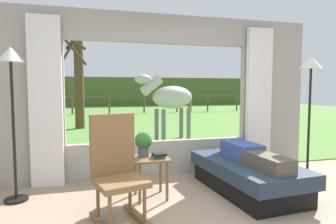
{
  "coord_description": "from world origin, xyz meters",
  "views": [
    {
      "loc": [
        -1.1,
        -2.26,
        1.38
      ],
      "look_at": [
        0.0,
        1.8,
        1.05
      ],
      "focal_mm": 31.12,
      "sensor_mm": 36.0,
      "label": 1
    }
  ],
  "objects_px": {
    "potted_plant": "(143,143)",
    "book_stack": "(159,155)",
    "floor_lamp_right": "(311,81)",
    "horse": "(170,98)",
    "floor_lamp_left": "(11,77)",
    "side_table": "(151,165)",
    "pasture_tree": "(78,79)",
    "recliner_sofa": "(247,176)",
    "reclining_person": "(250,154)",
    "rocking_chair": "(117,170)"
  },
  "relations": [
    {
      "from": "recliner_sofa",
      "to": "reclining_person",
      "type": "bearing_deg",
      "value": -94.18
    },
    {
      "from": "potted_plant",
      "to": "book_stack",
      "type": "height_order",
      "value": "potted_plant"
    },
    {
      "from": "floor_lamp_right",
      "to": "reclining_person",
      "type": "bearing_deg",
      "value": -166.7
    },
    {
      "from": "potted_plant",
      "to": "floor_lamp_left",
      "type": "distance_m",
      "value": 1.78
    },
    {
      "from": "recliner_sofa",
      "to": "side_table",
      "type": "relative_size",
      "value": 3.39
    },
    {
      "from": "recliner_sofa",
      "to": "floor_lamp_left",
      "type": "distance_m",
      "value": 3.24
    },
    {
      "from": "side_table",
      "to": "floor_lamp_right",
      "type": "xyz_separation_m",
      "value": [
        2.46,
        0.1,
        1.08
      ]
    },
    {
      "from": "potted_plant",
      "to": "horse",
      "type": "height_order",
      "value": "horse"
    },
    {
      "from": "pasture_tree",
      "to": "floor_lamp_right",
      "type": "bearing_deg",
      "value": -62.89
    },
    {
      "from": "side_table",
      "to": "reclining_person",
      "type": "bearing_deg",
      "value": -7.82
    },
    {
      "from": "floor_lamp_right",
      "to": "horse",
      "type": "relative_size",
      "value": 1.04
    },
    {
      "from": "potted_plant",
      "to": "horse",
      "type": "xyz_separation_m",
      "value": [
        1.42,
        3.81,
        0.45
      ]
    },
    {
      "from": "floor_lamp_left",
      "to": "reclining_person",
      "type": "bearing_deg",
      "value": -9.87
    },
    {
      "from": "book_stack",
      "to": "recliner_sofa",
      "type": "bearing_deg",
      "value": -3.23
    },
    {
      "from": "reclining_person",
      "to": "pasture_tree",
      "type": "relative_size",
      "value": 0.38
    },
    {
      "from": "recliner_sofa",
      "to": "pasture_tree",
      "type": "height_order",
      "value": "pasture_tree"
    },
    {
      "from": "potted_plant",
      "to": "horse",
      "type": "relative_size",
      "value": 0.18
    },
    {
      "from": "rocking_chair",
      "to": "horse",
      "type": "bearing_deg",
      "value": 51.87
    },
    {
      "from": "reclining_person",
      "to": "floor_lamp_right",
      "type": "bearing_deg",
      "value": 9.13
    },
    {
      "from": "book_stack",
      "to": "pasture_tree",
      "type": "relative_size",
      "value": 0.05
    },
    {
      "from": "rocking_chair",
      "to": "pasture_tree",
      "type": "xyz_separation_m",
      "value": [
        -0.61,
        7.58,
        1.21
      ]
    },
    {
      "from": "book_stack",
      "to": "floor_lamp_left",
      "type": "relative_size",
      "value": 0.1
    },
    {
      "from": "reclining_person",
      "to": "potted_plant",
      "type": "height_order",
      "value": "potted_plant"
    },
    {
      "from": "side_table",
      "to": "floor_lamp_right",
      "type": "bearing_deg",
      "value": 2.24
    },
    {
      "from": "potted_plant",
      "to": "book_stack",
      "type": "relative_size",
      "value": 1.69
    },
    {
      "from": "potted_plant",
      "to": "horse",
      "type": "bearing_deg",
      "value": 69.5
    },
    {
      "from": "side_table",
      "to": "book_stack",
      "type": "xyz_separation_m",
      "value": [
        0.09,
        -0.06,
        0.13
      ]
    },
    {
      "from": "reclining_person",
      "to": "side_table",
      "type": "relative_size",
      "value": 2.76
    },
    {
      "from": "potted_plant",
      "to": "book_stack",
      "type": "distance_m",
      "value": 0.26
    },
    {
      "from": "pasture_tree",
      "to": "side_table",
      "type": "bearing_deg",
      "value": -81.22
    },
    {
      "from": "rocking_chair",
      "to": "side_table",
      "type": "height_order",
      "value": "rocking_chair"
    },
    {
      "from": "pasture_tree",
      "to": "rocking_chair",
      "type": "bearing_deg",
      "value": -85.41
    },
    {
      "from": "book_stack",
      "to": "pasture_tree",
      "type": "distance_m",
      "value": 7.28
    },
    {
      "from": "recliner_sofa",
      "to": "floor_lamp_left",
      "type": "height_order",
      "value": "floor_lamp_left"
    },
    {
      "from": "side_table",
      "to": "floor_lamp_left",
      "type": "distance_m",
      "value": 1.99
    },
    {
      "from": "rocking_chair",
      "to": "side_table",
      "type": "bearing_deg",
      "value": 33.75
    },
    {
      "from": "reclining_person",
      "to": "floor_lamp_right",
      "type": "distance_m",
      "value": 1.55
    },
    {
      "from": "floor_lamp_right",
      "to": "horse",
      "type": "bearing_deg",
      "value": 106.48
    },
    {
      "from": "side_table",
      "to": "pasture_tree",
      "type": "xyz_separation_m",
      "value": [
        -1.08,
        7.02,
        1.33
      ]
    },
    {
      "from": "rocking_chair",
      "to": "book_stack",
      "type": "height_order",
      "value": "rocking_chair"
    },
    {
      "from": "recliner_sofa",
      "to": "side_table",
      "type": "height_order",
      "value": "side_table"
    },
    {
      "from": "rocking_chair",
      "to": "pasture_tree",
      "type": "height_order",
      "value": "pasture_tree"
    },
    {
      "from": "floor_lamp_right",
      "to": "recliner_sofa",
      "type": "bearing_deg",
      "value": -169.05
    },
    {
      "from": "potted_plant",
      "to": "book_stack",
      "type": "xyz_separation_m",
      "value": [
        0.17,
        -0.12,
        -0.15
      ]
    },
    {
      "from": "recliner_sofa",
      "to": "pasture_tree",
      "type": "distance_m",
      "value": 7.69
    },
    {
      "from": "potted_plant",
      "to": "floor_lamp_right",
      "type": "xyz_separation_m",
      "value": [
        2.54,
        0.04,
        0.8
      ]
    },
    {
      "from": "recliner_sofa",
      "to": "potted_plant",
      "type": "xyz_separation_m",
      "value": [
        -1.38,
        0.19,
        0.48
      ]
    },
    {
      "from": "side_table",
      "to": "pasture_tree",
      "type": "height_order",
      "value": "pasture_tree"
    },
    {
      "from": "reclining_person",
      "to": "side_table",
      "type": "height_order",
      "value": "reclining_person"
    },
    {
      "from": "potted_plant",
      "to": "floor_lamp_left",
      "type": "bearing_deg",
      "value": 170.09
    }
  ]
}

